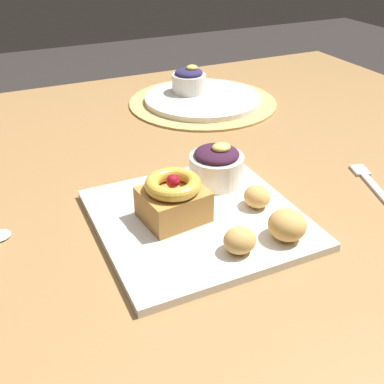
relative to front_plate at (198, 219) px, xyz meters
The scene contains 11 objects.
dining_table 0.22m from the front_plate, 70.40° to the left, with size 1.42×1.04×0.73m.
woven_placemat 0.49m from the front_plate, 63.00° to the left, with size 0.35×0.35×0.01m, color tan.
front_plate is the anchor object (origin of this frame).
cake_slice 0.05m from the front_plate, 166.49° to the left, with size 0.10×0.09×0.07m.
berry_ramekin 0.11m from the front_plate, 48.21° to the left, with size 0.09×0.09×0.07m.
fritter_front 0.13m from the front_plate, 49.61° to the right, with size 0.05×0.05×0.04m, color tan.
fritter_middle 0.10m from the front_plate, 82.79° to the right, with size 0.04×0.04×0.03m, color tan.
fritter_back 0.09m from the front_plate, ahead, with size 0.04×0.04×0.03m, color tan.
back_plate 0.49m from the front_plate, 63.00° to the left, with size 0.27×0.27×0.01m, color white.
back_ramekin 0.52m from the front_plate, 66.69° to the left, with size 0.08×0.08×0.07m.
fork 0.31m from the front_plate, ahead, with size 0.06×0.12×0.00m.
Camera 1 is at (-0.31, -0.69, 1.11)m, focal length 43.12 mm.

